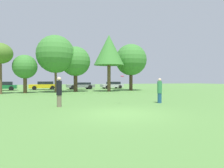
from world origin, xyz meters
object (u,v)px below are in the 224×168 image
(person_catcher, at_px, (160,90))
(tree_2, at_px, (56,54))
(parked_car_yellow, at_px, (44,85))
(parked_car_silver, at_px, (112,85))
(tree_0, at_px, (0,54))
(parked_car_green, at_px, (3,86))
(frisbee, at_px, (122,76))
(tree_5, at_px, (131,60))
(tree_1, at_px, (25,67))
(person_thrower, at_px, (59,92))
(tree_3, at_px, (75,62))
(tree_4, at_px, (109,50))
(parked_car_grey, at_px, (81,85))

(person_catcher, distance_m, tree_2, 15.56)
(parked_car_yellow, xyz_separation_m, parked_car_silver, (11.52, 0.04, -0.04))
(tree_0, relative_size, parked_car_silver, 1.40)
(parked_car_green, height_order, parked_car_yellow, same)
(frisbee, xyz_separation_m, tree_2, (-3.09, 13.82, 2.92))
(tree_2, relative_size, tree_5, 1.05)
(person_catcher, height_order, tree_1, tree_1)
(person_thrower, bearing_deg, parked_car_green, 109.13)
(person_catcher, distance_m, parked_car_silver, 21.98)
(person_thrower, bearing_deg, parked_car_yellow, 94.16)
(person_catcher, bearing_deg, person_thrower, -0.00)
(parked_car_silver, bearing_deg, tree_5, 89.99)
(tree_5, distance_m, parked_car_yellow, 14.21)
(tree_3, height_order, tree_4, tree_4)
(tree_3, distance_m, parked_car_grey, 7.62)
(frisbee, xyz_separation_m, tree_4, (3.74, 13.43, 3.69))
(person_thrower, relative_size, parked_car_green, 0.44)
(tree_5, relative_size, parked_car_grey, 1.47)
(tree_1, bearing_deg, tree_3, 6.46)
(tree_0, height_order, tree_3, tree_3)
(tree_0, xyz_separation_m, parked_car_grey, (10.42, 8.00, -3.74))
(tree_3, xyz_separation_m, tree_4, (4.30, -0.90, 1.55))
(tree_3, distance_m, tree_5, 8.06)
(tree_3, bearing_deg, tree_1, -173.54)
(tree_5, distance_m, parked_car_grey, 9.59)
(tree_0, distance_m, parked_car_green, 8.95)
(frisbee, distance_m, tree_3, 14.50)
(frisbee, xyz_separation_m, tree_0, (-9.00, 12.90, 2.57))
(person_catcher, distance_m, parked_car_grey, 21.05)
(tree_1, bearing_deg, tree_2, 2.77)
(tree_3, bearing_deg, tree_0, -170.42)
(tree_0, relative_size, tree_3, 0.95)
(person_thrower, height_order, tree_3, tree_3)
(tree_3, bearing_deg, tree_2, -168.56)
(frisbee, distance_m, parked_car_yellow, 21.84)
(parked_car_green, xyz_separation_m, parked_car_grey, (11.41, -0.09, -0.05))
(person_catcher, distance_m, parked_car_yellow, 22.61)
(parked_car_yellow, xyz_separation_m, parked_car_grey, (5.81, -0.46, -0.05))
(tree_0, height_order, tree_4, tree_4)
(tree_1, relative_size, parked_car_yellow, 1.04)
(tree_1, height_order, tree_3, tree_3)
(person_thrower, distance_m, frisbee, 3.97)
(frisbee, bearing_deg, person_catcher, -2.47)
(frisbee, distance_m, tree_5, 16.54)
(tree_5, bearing_deg, tree_0, -174.44)
(tree_2, bearing_deg, parked_car_grey, 57.51)
(person_catcher, bearing_deg, tree_0, -45.40)
(tree_0, distance_m, parked_car_yellow, 10.31)
(tree_3, relative_size, tree_4, 0.78)
(tree_1, height_order, tree_2, tree_2)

